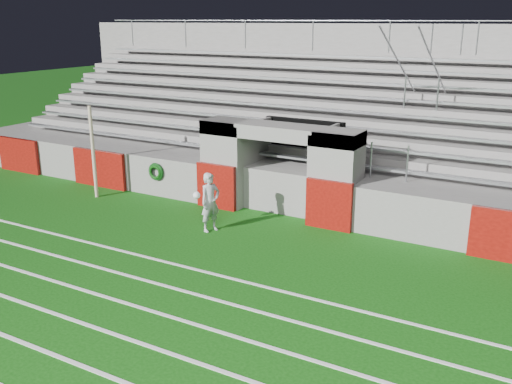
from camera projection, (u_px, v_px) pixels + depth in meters
The scene contains 6 objects.
ground at pixel (213, 253), 13.85m from camera, with size 90.00×90.00×0.00m, color #0F490C.
field_post at pixel (93, 152), 17.79m from camera, with size 0.11×0.11×2.91m, color #C5AE93.
field_markings at pixel (50, 353), 9.68m from camera, with size 28.00×8.09×0.01m.
stadium_structure at pixel (337, 136), 20.06m from camera, with size 26.00×8.48×5.42m.
goalkeeper_with_ball at pixel (210, 202), 15.08m from camera, with size 0.73×0.68×1.60m.
hose_coil at pixel (156, 172), 17.97m from camera, with size 0.57×0.15×0.57m.
Camera 1 is at (7.21, -10.65, 5.44)m, focal length 40.00 mm.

